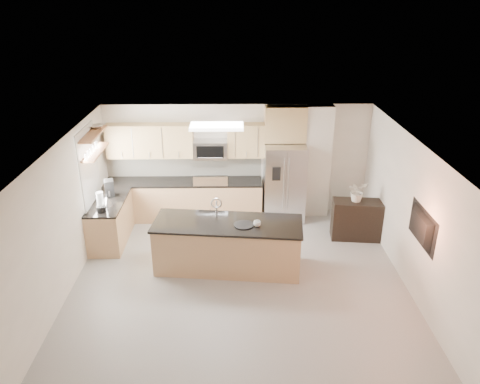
{
  "coord_description": "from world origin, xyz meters",
  "views": [
    {
      "loc": [
        -0.1,
        -6.92,
        4.91
      ],
      "look_at": [
        0.03,
        1.3,
        1.34
      ],
      "focal_mm": 35.0,
      "sensor_mm": 36.0,
      "label": 1
    }
  ],
  "objects_px": {
    "kettle": "(107,201)",
    "bowl": "(96,126)",
    "credenza": "(357,220)",
    "blender": "(101,203)",
    "platter": "(244,225)",
    "range": "(212,199)",
    "television": "(417,227)",
    "microwave": "(210,149)",
    "cup": "(257,224)",
    "refrigerator": "(284,182)",
    "flower_vase": "(358,186)",
    "coffee_maker": "(109,188)",
    "island": "(228,245)"
  },
  "relations": [
    {
      "from": "bowl",
      "to": "television",
      "type": "xyz_separation_m",
      "value": [
        5.76,
        -2.5,
        -1.03
      ]
    },
    {
      "from": "microwave",
      "to": "island",
      "type": "distance_m",
      "value": 2.57
    },
    {
      "from": "island",
      "to": "bowl",
      "type": "relative_size",
      "value": 8.29
    },
    {
      "from": "range",
      "to": "refrigerator",
      "type": "height_order",
      "value": "refrigerator"
    },
    {
      "from": "platter",
      "to": "flower_vase",
      "type": "xyz_separation_m",
      "value": [
        2.39,
        1.26,
        0.22
      ]
    },
    {
      "from": "cup",
      "to": "blender",
      "type": "distance_m",
      "value": 3.09
    },
    {
      "from": "bowl",
      "to": "flower_vase",
      "type": "height_order",
      "value": "bowl"
    },
    {
      "from": "kettle",
      "to": "television",
      "type": "xyz_separation_m",
      "value": [
        5.54,
        -1.82,
        0.32
      ]
    },
    {
      "from": "credenza",
      "to": "blender",
      "type": "xyz_separation_m",
      "value": [
        -5.21,
        -0.54,
        0.67
      ]
    },
    {
      "from": "cup",
      "to": "flower_vase",
      "type": "distance_m",
      "value": 2.51
    },
    {
      "from": "bowl",
      "to": "range",
      "type": "bearing_deg",
      "value": 15.52
    },
    {
      "from": "television",
      "to": "kettle",
      "type": "bearing_deg",
      "value": 71.78
    },
    {
      "from": "range",
      "to": "credenza",
      "type": "relative_size",
      "value": 1.06
    },
    {
      "from": "credenza",
      "to": "cup",
      "type": "height_order",
      "value": "cup"
    },
    {
      "from": "island",
      "to": "platter",
      "type": "height_order",
      "value": "island"
    },
    {
      "from": "range",
      "to": "island",
      "type": "height_order",
      "value": "island"
    },
    {
      "from": "credenza",
      "to": "platter",
      "type": "distance_m",
      "value": 2.79
    },
    {
      "from": "credenza",
      "to": "platter",
      "type": "xyz_separation_m",
      "value": [
        -2.44,
        -1.22,
        0.54
      ]
    },
    {
      "from": "kettle",
      "to": "island",
      "type": "bearing_deg",
      "value": -19.18
    },
    {
      "from": "blender",
      "to": "range",
      "type": "bearing_deg",
      "value": 37.18
    },
    {
      "from": "coffee_maker",
      "to": "kettle",
      "type": "bearing_deg",
      "value": -82.07
    },
    {
      "from": "refrigerator",
      "to": "bowl",
      "type": "relative_size",
      "value": 5.17
    },
    {
      "from": "blender",
      "to": "television",
      "type": "relative_size",
      "value": 0.39
    },
    {
      "from": "microwave",
      "to": "kettle",
      "type": "distance_m",
      "value": 2.55
    },
    {
      "from": "microwave",
      "to": "range",
      "type": "bearing_deg",
      "value": -90.0
    },
    {
      "from": "blender",
      "to": "bowl",
      "type": "bearing_deg",
      "value": 100.45
    },
    {
      "from": "range",
      "to": "cup",
      "type": "height_order",
      "value": "range"
    },
    {
      "from": "microwave",
      "to": "island",
      "type": "relative_size",
      "value": 0.27
    },
    {
      "from": "island",
      "to": "blender",
      "type": "distance_m",
      "value": 2.61
    },
    {
      "from": "microwave",
      "to": "flower_vase",
      "type": "bearing_deg",
      "value": -20.06
    },
    {
      "from": "range",
      "to": "island",
      "type": "relative_size",
      "value": 0.4
    },
    {
      "from": "microwave",
      "to": "television",
      "type": "distance_m",
      "value": 4.79
    },
    {
      "from": "coffee_maker",
      "to": "television",
      "type": "xyz_separation_m",
      "value": [
        5.6,
        -2.32,
        0.26
      ]
    },
    {
      "from": "flower_vase",
      "to": "refrigerator",
      "type": "bearing_deg",
      "value": 146.08
    },
    {
      "from": "bowl",
      "to": "kettle",
      "type": "bearing_deg",
      "value": -71.54
    },
    {
      "from": "bowl",
      "to": "refrigerator",
      "type": "bearing_deg",
      "value": 8.42
    },
    {
      "from": "cup",
      "to": "microwave",
      "type": "bearing_deg",
      "value": 111.07
    },
    {
      "from": "bowl",
      "to": "microwave",
      "type": "bearing_deg",
      "value": 18.41
    },
    {
      "from": "refrigerator",
      "to": "blender",
      "type": "relative_size",
      "value": 4.26
    },
    {
      "from": "credenza",
      "to": "blender",
      "type": "relative_size",
      "value": 2.56
    },
    {
      "from": "range",
      "to": "coffee_maker",
      "type": "height_order",
      "value": "coffee_maker"
    },
    {
      "from": "microwave",
      "to": "platter",
      "type": "bearing_deg",
      "value": -73.79
    },
    {
      "from": "coffee_maker",
      "to": "refrigerator",
      "type": "bearing_deg",
      "value": 11.3
    },
    {
      "from": "kettle",
      "to": "bowl",
      "type": "distance_m",
      "value": 1.53
    },
    {
      "from": "range",
      "to": "television",
      "type": "height_order",
      "value": "television"
    },
    {
      "from": "cup",
      "to": "platter",
      "type": "relative_size",
      "value": 0.35
    },
    {
      "from": "refrigerator",
      "to": "television",
      "type": "distance_m",
      "value": 3.62
    },
    {
      "from": "credenza",
      "to": "television",
      "type": "relative_size",
      "value": 0.99
    },
    {
      "from": "microwave",
      "to": "television",
      "type": "xyz_separation_m",
      "value": [
        3.51,
        -3.24,
        -0.28
      ]
    },
    {
      "from": "platter",
      "to": "blender",
      "type": "distance_m",
      "value": 2.85
    }
  ]
}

